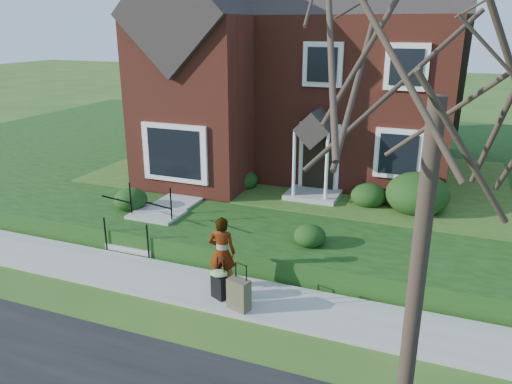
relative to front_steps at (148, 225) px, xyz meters
The scene contains 11 objects.
ground 3.14m from the front_steps, 36.42° to the right, with size 120.00×120.00×0.00m, color #2D5119.
sidewalk 3.14m from the front_steps, 36.42° to the right, with size 60.00×1.60×0.08m, color #9E9B93.
terrace 11.15m from the front_steps, 54.33° to the left, with size 44.00×20.00×0.60m, color #163A0F.
walkway 3.16m from the front_steps, 90.00° to the left, with size 1.20×6.00×0.06m, color #9E9B93.
main_house 9.41m from the front_steps, 73.56° to the left, with size 10.40×10.20×9.40m.
front_steps is the anchor object (origin of this frame).
foundation_shrubs 5.06m from the front_steps, 40.23° to the left, with size 9.88×4.69×1.25m.
woman 3.48m from the front_steps, 28.37° to the right, with size 0.61×0.40×1.68m, color #999999.
suitcase_black 3.83m from the front_steps, 33.73° to the right, with size 0.48×0.45×0.94m.
suitcase_olive 4.45m from the front_steps, 32.28° to the right, with size 0.52×0.38×1.02m.
tree_verge 9.66m from the front_steps, 29.64° to the right, with size 5.36×5.36×7.65m.
Camera 1 is at (4.94, -8.88, 5.73)m, focal length 35.00 mm.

